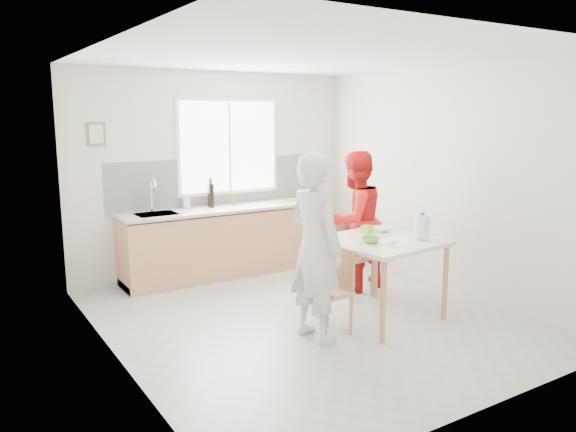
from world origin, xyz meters
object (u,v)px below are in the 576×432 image
wine_bottle_a (211,196)px  chair_left (332,287)px  bowl_green (371,240)px  wine_bottle_b (210,195)px  person_white (315,247)px  dining_table (380,247)px  bowl_white (381,229)px  milk_jug (422,226)px  person_red (355,221)px  chair_far (347,252)px

wine_bottle_a → chair_left: bearing=-86.9°
bowl_green → wine_bottle_b: 2.65m
person_white → wine_bottle_b: (0.11, 2.61, 0.17)m
dining_table → person_white: size_ratio=0.68×
bowl_green → bowl_white: (0.46, 0.36, -0.00)m
milk_jug → dining_table: bearing=139.1°
bowl_green → person_red: bearing=59.2°
chair_far → wine_bottle_a: (-1.06, 1.55, 0.58)m
chair_far → bowl_green: bearing=-122.3°
milk_jug → person_red: bearing=81.2°
chair_far → bowl_green: size_ratio=4.88×
chair_left → bowl_green: (0.49, 0.01, 0.41)m
wine_bottle_a → person_red: bearing=-50.9°
person_red → bowl_green: 1.15m
dining_table → wine_bottle_b: (-0.79, 2.50, 0.31)m
dining_table → milk_jug: size_ratio=4.62×
chair_left → person_red: person_red is taller
dining_table → wine_bottle_b: bearing=107.6°
bowl_white → milk_jug: milk_jug is taller
chair_far → person_red: 0.38m
milk_jug → wine_bottle_a: bearing=107.0°
dining_table → bowl_green: size_ratio=6.56×
person_red → wine_bottle_a: (-1.21, 1.49, 0.23)m
person_red → bowl_white: (-0.13, -0.63, 0.02)m
person_white → wine_bottle_a: person_white is taller
wine_bottle_a → wine_bottle_b: 0.10m
milk_jug → wine_bottle_b: 2.97m
person_white → dining_table: bearing=-90.0°
chair_left → bowl_green: bowl_green is taller
dining_table → chair_far: 0.93m
dining_table → chair_left: size_ratio=1.44×
dining_table → bowl_green: bowl_green is taller
bowl_white → wine_bottle_a: wine_bottle_a is taller
chair_left → wine_bottle_a: size_ratio=2.65×
chair_left → chair_far: size_ratio=0.93×
wine_bottle_b → person_red: bearing=-53.2°
person_red → dining_table: bearing=59.7°
wine_bottle_b → milk_jug: bearing=-67.3°
person_red → bowl_white: 0.64m
dining_table → bowl_white: 0.41m
chair_left → chair_far: 1.32m
bowl_white → wine_bottle_b: wine_bottle_b is taller
bowl_white → chair_left: bearing=-158.9°
chair_left → wine_bottle_b: 2.65m
chair_left → person_red: bearing=125.9°
chair_far → person_white: bearing=-146.9°
person_red → milk_jug: person_red is taller
chair_far → bowl_green: chair_far is taller
person_white → bowl_green: 0.71m
chair_left → person_white: person_white is taller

